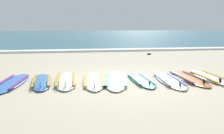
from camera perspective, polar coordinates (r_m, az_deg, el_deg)
ground_plane at (r=6.52m, az=3.54°, el=-3.39°), size 80.00×80.00×0.00m
sea at (r=43.83m, az=-7.57°, el=7.51°), size 80.00×60.00×0.10m
wave_foam_strip at (r=14.35m, az=-3.62°, el=3.84°), size 80.00×0.87×0.11m
surfboard_0 at (r=6.74m, az=-22.02°, el=-3.34°), size 0.79×2.33×0.18m
surfboard_1 at (r=6.63m, az=-15.88°, el=-3.19°), size 0.67×2.08×0.18m
surfboard_2 at (r=6.65m, az=-10.54°, el=-2.95°), size 0.59×2.31×0.18m
surfboard_3 at (r=6.52m, az=-4.22°, el=-3.06°), size 0.72×2.31×0.18m
surfboard_4 at (r=6.61m, az=0.92°, el=-2.87°), size 1.07×2.59×0.18m
surfboard_5 at (r=6.63m, az=6.60°, el=-2.89°), size 0.51×2.00×0.18m
surfboard_6 at (r=6.75m, az=12.87°, el=-2.86°), size 0.77×2.30×0.18m
surfboard_7 at (r=7.14m, az=16.98°, el=-2.36°), size 0.64×2.30×0.18m
surfboard_8 at (r=7.44m, az=21.42°, el=-2.14°), size 0.69×2.33×0.18m
seaweed_clump_near_shoreline at (r=12.77m, az=8.49°, el=3.01°), size 0.23×0.19×0.08m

